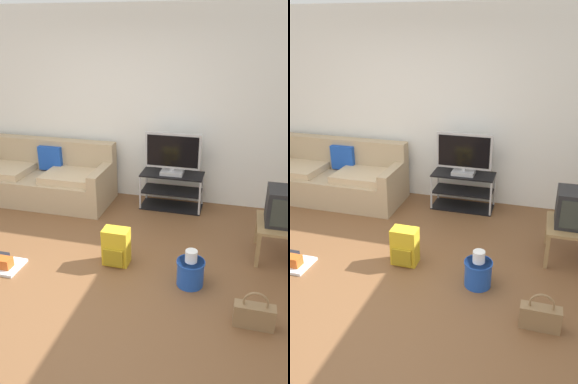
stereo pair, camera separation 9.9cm
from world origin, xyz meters
TOP-DOWN VIEW (x-y plane):
  - ground_plane at (0.00, 0.00)m, footprint 9.00×9.80m
  - wall_back at (0.00, 2.45)m, footprint 9.00×0.10m
  - couch at (-1.33, 1.94)m, footprint 2.13×0.87m
  - tv_stand at (0.62, 2.11)m, footprint 0.87×0.40m
  - flat_tv at (0.62, 2.09)m, footprint 0.77×0.22m
  - side_table at (2.06, 1.12)m, footprint 0.58×0.58m
  - crt_tv at (2.06, 1.14)m, footprint 0.43×0.39m
  - backpack at (0.31, 0.54)m, footprint 0.28×0.26m
  - handbag at (1.76, -0.08)m, footprint 0.35×0.12m
  - cleaning_bucket at (1.15, 0.37)m, footprint 0.28×0.28m

SIDE VIEW (x-z plane):
  - ground_plane at x=0.00m, z-range -0.02..0.00m
  - handbag at x=1.76m, z-range -0.06..0.30m
  - cleaning_bucket at x=1.15m, z-range -0.03..0.36m
  - backpack at x=0.31m, z-range 0.00..0.41m
  - tv_stand at x=0.62m, z-range 0.00..0.51m
  - couch at x=-1.33m, z-range -0.11..0.74m
  - side_table at x=2.06m, z-range 0.15..0.58m
  - crt_tv at x=2.06m, z-range 0.42..0.82m
  - flat_tv at x=0.62m, z-range 0.51..1.09m
  - wall_back at x=0.00m, z-range 0.00..2.70m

